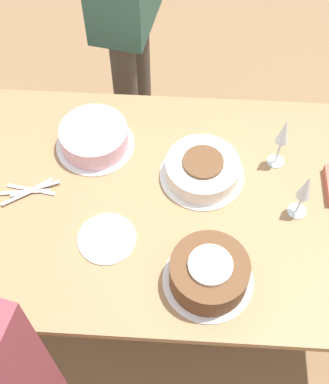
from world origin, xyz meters
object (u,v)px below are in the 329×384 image
at_px(cake_center_white, 202,169).
at_px(cake_back_decorated, 94,138).
at_px(cake_front_chocolate, 209,273).
at_px(wine_glass_near, 305,189).
at_px(wine_glass_far, 283,135).

xyz_separation_m(cake_center_white, cake_back_decorated, (-0.38, 0.11, 0.01)).
bearing_deg(cake_front_chocolate, wine_glass_near, 42.59).
height_order(cake_front_chocolate, wine_glass_near, wine_glass_near).
bearing_deg(wine_glass_near, cake_front_chocolate, -137.41).
xyz_separation_m(cake_back_decorated, wine_glass_far, (0.64, -0.04, 0.11)).
bearing_deg(cake_center_white, wine_glass_near, -21.57).
height_order(cake_center_white, cake_back_decorated, cake_back_decorated).
relative_size(cake_center_white, cake_front_chocolate, 1.05).
bearing_deg(wine_glass_far, wine_glass_near, -73.65).
distance_m(cake_front_chocolate, wine_glass_near, 0.40).
bearing_deg(cake_center_white, wine_glass_far, 16.38).
height_order(cake_front_chocolate, cake_back_decorated, cake_front_chocolate).
height_order(cake_back_decorated, wine_glass_far, wine_glass_far).
bearing_deg(cake_back_decorated, wine_glass_far, -3.13).
relative_size(cake_front_chocolate, wine_glass_far, 1.27).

